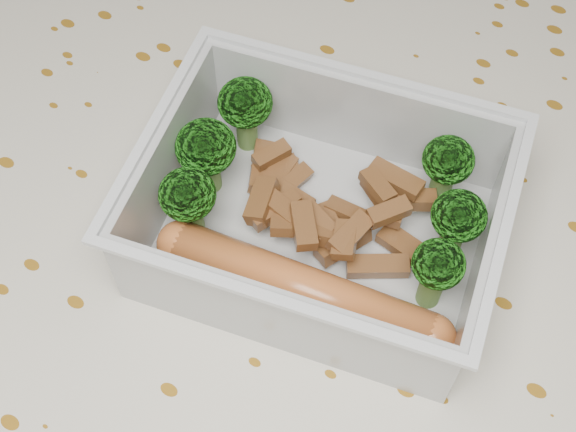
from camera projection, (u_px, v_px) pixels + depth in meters
The scene contains 6 objects.
dining_table at pixel (287, 320), 0.49m from camera, with size 1.40×0.90×0.75m.
tablecloth at pixel (287, 283), 0.45m from camera, with size 1.46×0.96×0.19m.
lunch_container at pixel (319, 220), 0.40m from camera, with size 0.20×0.17×0.06m.
broccoli_florets at pixel (311, 176), 0.39m from camera, with size 0.16×0.11×0.05m.
meat_pile at pixel (323, 208), 0.41m from camera, with size 0.11×0.07×0.03m.
sausage at pixel (302, 290), 0.38m from camera, with size 0.15×0.04×0.02m.
Camera 1 is at (0.11, -0.17, 1.12)m, focal length 50.00 mm.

